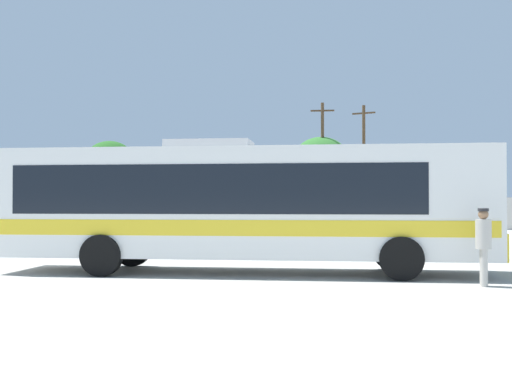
# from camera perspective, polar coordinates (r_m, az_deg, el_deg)

# --- Properties ---
(ground_plane) EXTENTS (300.00, 300.00, 0.00)m
(ground_plane) POSITION_cam_1_polar(r_m,az_deg,el_deg) (26.31, 0.63, -4.97)
(ground_plane) COLOR #A3A099
(perimeter_wall) EXTENTS (80.00, 0.30, 2.18)m
(perimeter_wall) POSITION_cam_1_polar(r_m,az_deg,el_deg) (44.16, 4.82, -1.94)
(perimeter_wall) COLOR beige
(perimeter_wall) RESTS_ON ground_plane
(coach_bus_white_yellow) EXTENTS (12.68, 3.42, 3.45)m
(coach_bus_white_yellow) POSITION_cam_1_polar(r_m,az_deg,el_deg) (16.22, -1.51, -0.92)
(coach_bus_white_yellow) COLOR white
(coach_bus_white_yellow) RESTS_ON ground_plane
(attendant_by_bus_door) EXTENTS (0.36, 0.36, 1.71)m
(attendant_by_bus_door) POSITION_cam_1_polar(r_m,az_deg,el_deg) (14.46, 20.20, -4.32)
(attendant_by_bus_door) COLOR #B7B2A8
(attendant_by_bus_door) RESTS_ON ground_plane
(parked_car_leftmost_dark_blue) EXTENTS (4.39, 2.16, 1.46)m
(parked_car_leftmost_dark_blue) POSITION_cam_1_polar(r_m,az_deg,el_deg) (45.07, -16.28, -2.28)
(parked_car_leftmost_dark_blue) COLOR navy
(parked_car_leftmost_dark_blue) RESTS_ON ground_plane
(parked_car_second_silver) EXTENTS (4.53, 2.19, 1.43)m
(parked_car_second_silver) POSITION_cam_1_polar(r_m,az_deg,el_deg) (41.67, -8.82, -2.44)
(parked_car_second_silver) COLOR #B7BABF
(parked_car_second_silver) RESTS_ON ground_plane
(parked_car_third_black) EXTENTS (4.49, 2.00, 1.44)m
(parked_car_third_black) POSITION_cam_1_polar(r_m,az_deg,el_deg) (40.48, -1.43, -2.49)
(parked_car_third_black) COLOR black
(parked_car_third_black) RESTS_ON ground_plane
(parked_car_rightmost_grey) EXTENTS (4.75, 2.30, 1.51)m
(parked_car_rightmost_grey) POSITION_cam_1_polar(r_m,az_deg,el_deg) (39.39, 9.51, -2.47)
(parked_car_rightmost_grey) COLOR slate
(parked_car_rightmost_grey) RESTS_ON ground_plane
(utility_pole_near) EXTENTS (1.76, 0.64, 9.24)m
(utility_pole_near) POSITION_cam_1_polar(r_m,az_deg,el_deg) (47.79, 9.90, 2.60)
(utility_pole_near) COLOR #4C3823
(utility_pole_near) RESTS_ON ground_plane
(utility_pole_far) EXTENTS (1.80, 0.26, 9.43)m
(utility_pole_far) POSITION_cam_1_polar(r_m,az_deg,el_deg) (47.33, 6.14, 2.75)
(utility_pole_far) COLOR #4C3823
(utility_pole_far) RESTS_ON ground_plane
(roadside_tree_left) EXTENTS (4.09, 4.09, 6.86)m
(roadside_tree_left) POSITION_cam_1_polar(r_m,az_deg,el_deg) (51.93, -13.29, 2.66)
(roadside_tree_left) COLOR brown
(roadside_tree_left) RESTS_ON ground_plane
(roadside_tree_midleft) EXTENTS (3.86, 3.86, 6.55)m
(roadside_tree_midleft) POSITION_cam_1_polar(r_m,az_deg,el_deg) (48.14, -2.64, 2.66)
(roadside_tree_midleft) COLOR brown
(roadside_tree_midleft) RESTS_ON ground_plane
(roadside_tree_midright) EXTENTS (4.39, 4.39, 6.89)m
(roadside_tree_midright) POSITION_cam_1_polar(r_m,az_deg,el_deg) (47.98, 6.00, 2.82)
(roadside_tree_midright) COLOR brown
(roadside_tree_midright) RESTS_ON ground_plane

